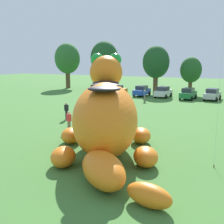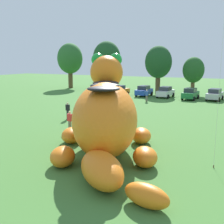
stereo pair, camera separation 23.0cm
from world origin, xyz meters
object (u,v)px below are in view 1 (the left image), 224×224
giant_inflatable_creature (106,118)px  car_orange (117,91)px  spectator_wandering (69,121)px  car_blue (142,91)px  car_white (163,92)px  car_green (188,94)px  spectator_mid_field (145,96)px  spectator_near_inflatable (115,114)px  car_silver (212,94)px  spectator_by_cars (66,111)px

giant_inflatable_creature → car_orange: giant_inflatable_creature is taller
giant_inflatable_creature → spectator_wandering: size_ratio=6.35×
car_blue → car_white: 3.62m
car_green → spectator_wandering: (-5.49, -23.71, -0.01)m
giant_inflatable_creature → car_green: 27.35m
spectator_mid_field → giant_inflatable_creature: bearing=-77.6°
spectator_mid_field → car_green: bearing=43.5°
car_white → spectator_near_inflatable: size_ratio=2.47×
car_orange → spectator_near_inflatable: (8.08, -18.30, -0.01)m
car_orange → car_silver: 14.98m
giant_inflatable_creature → car_white: 28.13m
car_orange → car_white: size_ratio=1.03×
car_orange → spectator_wandering: size_ratio=2.53×
car_blue → car_orange: bearing=-161.2°
car_orange → spectator_mid_field: size_ratio=2.53×
car_white → spectator_near_inflatable: (0.52, -19.53, -0.01)m
car_green → spectator_by_cars: (-8.45, -19.74, -0.01)m
car_blue → car_silver: bearing=0.1°
car_orange → car_green: 11.54m
spectator_by_cars → spectator_wandering: 4.95m
car_green → spectator_mid_field: 7.18m
car_silver → giant_inflatable_creature: bearing=-97.5°
giant_inflatable_creature → spectator_mid_field: (-4.93, 22.37, -1.48)m
car_orange → spectator_by_cars: (3.07, -19.05, -0.01)m
car_blue → spectator_near_inflatable: (4.14, -19.64, -0.01)m
car_blue → spectator_near_inflatable: car_blue is taller
car_green → spectator_near_inflatable: 19.30m
car_silver → spectator_near_inflatable: bearing=-109.2°
spectator_by_cars → spectator_near_inflatable: bearing=8.5°
car_orange → spectator_near_inflatable: size_ratio=2.53×
giant_inflatable_creature → spectator_wandering: (-5.20, 3.60, -1.48)m
spectator_near_inflatable → car_white: bearing=91.5°
car_green → spectator_wandering: 24.34m
car_orange → car_white: bearing=9.3°
spectator_near_inflatable → spectator_mid_field: bearing=97.2°
spectator_near_inflatable → spectator_by_cars: 5.06m
car_white → car_green: size_ratio=1.00×
giant_inflatable_creature → spectator_by_cars: size_ratio=6.35×
giant_inflatable_creature → car_silver: giant_inflatable_creature is taller
spectator_mid_field → car_blue: bearing=113.0°
car_orange → spectator_near_inflatable: car_orange is taller
car_blue → spectator_by_cars: bearing=-92.4°
giant_inflatable_creature → spectator_wandering: giant_inflatable_creature is taller
car_blue → car_green: size_ratio=0.98×
car_white → car_blue: bearing=178.3°
car_blue → spectator_wandering: 24.45m
spectator_by_cars → giant_inflatable_creature: bearing=-42.8°
giant_inflatable_creature → car_blue: giant_inflatable_creature is taller
car_white → spectator_by_cars: size_ratio=2.47×
car_orange → spectator_wandering: car_orange is taller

